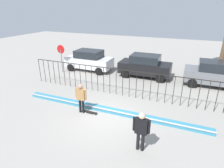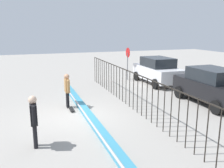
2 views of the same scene
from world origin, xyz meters
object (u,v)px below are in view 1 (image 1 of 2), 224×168
Objects in this scene: camera_operator at (141,128)px; parked_car_gray at (215,74)px; skateboard at (90,112)px; skateboarder at (81,96)px; parked_car_white at (89,60)px; stop_sign at (61,55)px; parked_car_black at (145,66)px.

parked_car_gray is at bearing -60.20° from camera_operator.
parked_car_gray reaches higher than skateboard.
parked_car_white reaches higher than skateboarder.
skateboarder is 0.40× the size of parked_car_gray.
skateboard is at bearing 22.08° from camera_operator.
parked_car_gray is 1.72× the size of stop_sign.
parked_car_black is at bearing 70.94° from skateboarder.
skateboard is 8.04m from parked_car_white.
skateboarder is 0.40× the size of parked_car_white.
parked_car_black is 1.00× the size of parked_car_gray.
camera_operator reaches higher than skateboarder.
parked_car_white is 1.72× the size of stop_sign.
stop_sign reaches higher than skateboarder.
parked_car_white is at bearing -0.16° from camera_operator.
camera_operator is 0.72× the size of stop_sign.
skateboarder is 7.76m from stop_sign.
camera_operator is at bearing -28.88° from skateboard.
parked_car_white is (-3.89, 6.97, 0.91)m from skateboard.
stop_sign is (-1.99, -1.49, 0.64)m from parked_car_white.
skateboarder is 2.16× the size of skateboard.
parked_car_white is 1.00× the size of parked_car_gray.
parked_car_black is (5.26, 0.22, 0.00)m from parked_car_white.
skateboard is 0.19× the size of parked_car_black.
parked_car_white is 5.26m from parked_car_black.
camera_operator is 9.21m from parked_car_black.
skateboard is 0.45× the size of camera_operator.
camera_operator is 11.37m from parked_car_white.
stop_sign is at bearing -143.42° from parked_car_white.
skateboarder is at bearing -170.81° from skateboard.
camera_operator is at bearing -50.82° from parked_car_white.
stop_sign is (-5.38, 5.57, 0.58)m from skateboarder.
parked_car_gray is (6.68, 7.12, 0.91)m from skateboard.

